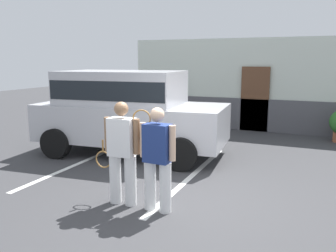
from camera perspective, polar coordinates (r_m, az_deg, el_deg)
name	(u,v)px	position (r m, az deg, el deg)	size (l,w,h in m)	color
ground_plane	(174,205)	(5.86, 1.04, -12.62)	(40.00, 40.00, 0.00)	#38383A
parking_stripe_0	(84,161)	(8.46, -13.36, -5.52)	(0.12, 4.40, 0.01)	silver
parking_stripe_1	(192,176)	(7.25, 3.90, -7.99)	(0.12, 4.40, 0.01)	silver
house_frontage	(253,87)	(12.07, 13.59, 6.06)	(8.44, 0.40, 3.02)	silver
parked_suv	(127,108)	(8.77, -6.58, 2.90)	(4.75, 2.49, 2.05)	#B7B7BC
tennis_player_man	(122,152)	(5.69, -7.44, -4.21)	(0.88, 0.27, 1.68)	white
tennis_player_woman	(157,158)	(5.39, -1.76, -5.14)	(0.74, 0.28, 1.62)	white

